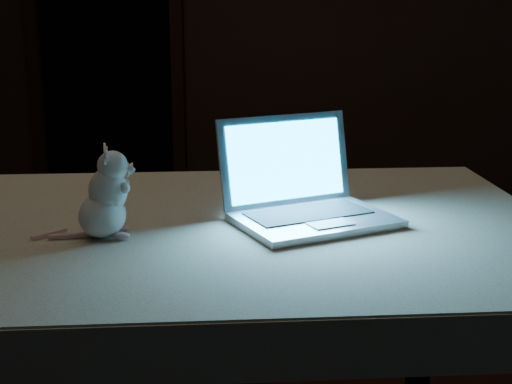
# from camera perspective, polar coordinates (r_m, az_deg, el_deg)

# --- Properties ---
(back_wall) EXTENTS (4.50, 0.04, 2.60)m
(back_wall) POSITION_cam_1_polar(r_m,az_deg,el_deg) (4.70, 1.32, 14.17)
(back_wall) COLOR black
(back_wall) RESTS_ON ground
(doorway) EXTENTS (1.06, 0.36, 2.13)m
(doorway) POSITION_cam_1_polar(r_m,az_deg,el_deg) (5.00, -11.52, 11.21)
(doorway) COLOR black
(doorway) RESTS_ON back_wall
(table) EXTENTS (1.72, 1.32, 0.82)m
(table) POSITION_cam_1_polar(r_m,az_deg,el_deg) (1.89, -3.76, -14.56)
(table) COLOR black
(table) RESTS_ON floor
(tablecloth) EXTENTS (1.95, 1.71, 0.11)m
(tablecloth) POSITION_cam_1_polar(r_m,az_deg,el_deg) (1.73, -6.42, -4.41)
(tablecloth) COLOR beige
(tablecloth) RESTS_ON table
(laptop) EXTENTS (0.46, 0.45, 0.24)m
(laptop) POSITION_cam_1_polar(r_m,az_deg,el_deg) (1.69, 4.61, 1.37)
(laptop) COLOR #ADADB2
(laptop) RESTS_ON tablecloth
(plush_mouse) EXTENTS (0.20, 0.20, 0.20)m
(plush_mouse) POSITION_cam_1_polar(r_m,az_deg,el_deg) (1.63, -11.82, -0.01)
(plush_mouse) COLOR white
(plush_mouse) RESTS_ON tablecloth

